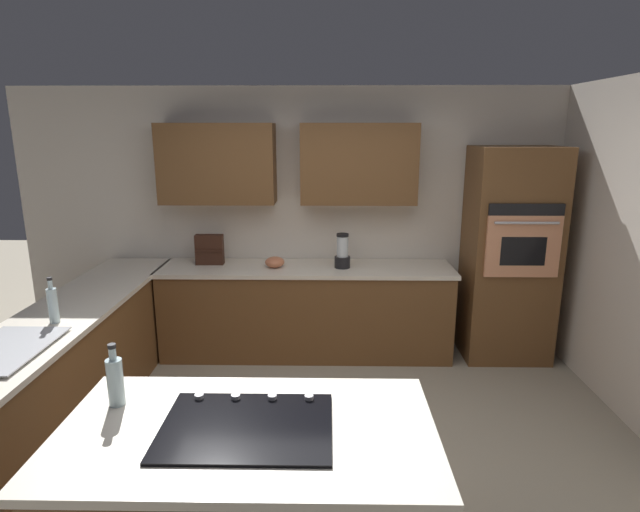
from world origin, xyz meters
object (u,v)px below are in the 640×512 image
(dish_soap_bottle, at_px, (53,304))
(spice_rack, at_px, (210,250))
(mixing_bowl, at_px, (275,262))
(wall_oven, at_px, (510,255))
(sink_unit, at_px, (4,349))
(blender, at_px, (342,253))
(cooktop, at_px, (247,425))
(oil_bottle, at_px, (115,380))

(dish_soap_bottle, bearing_deg, spice_rack, -114.48)
(mixing_bowl, bearing_deg, dish_soap_bottle, 47.12)
(wall_oven, distance_m, mixing_bowl, 2.25)
(sink_unit, distance_m, mixing_bowl, 2.42)
(sink_unit, xyz_separation_m, blender, (-2.08, -1.96, 0.12))
(cooktop, distance_m, mixing_bowl, 2.73)
(cooktop, bearing_deg, spice_rack, -74.18)
(wall_oven, bearing_deg, blender, 0.79)
(wall_oven, distance_m, oil_bottle, 3.77)
(dish_soap_bottle, bearing_deg, sink_unit, 83.05)
(wall_oven, relative_size, spice_rack, 6.94)
(cooktop, distance_m, dish_soap_bottle, 1.98)
(cooktop, distance_m, blender, 2.78)
(oil_bottle, bearing_deg, spice_rack, -86.85)
(cooktop, relative_size, blender, 2.29)
(blender, relative_size, mixing_bowl, 1.78)
(blender, bearing_deg, wall_oven, -179.21)
(wall_oven, bearing_deg, cooktop, 52.71)
(cooktop, relative_size, spice_rack, 2.58)
(wall_oven, height_order, spice_rack, wall_oven)
(sink_unit, distance_m, oil_bottle, 1.10)
(wall_oven, relative_size, mixing_bowl, 10.96)
(cooktop, bearing_deg, blender, -100.30)
(sink_unit, relative_size, blender, 2.11)
(spice_rack, relative_size, dish_soap_bottle, 0.91)
(wall_oven, relative_size, oil_bottle, 6.51)
(sink_unit, relative_size, dish_soap_bottle, 2.16)
(dish_soap_bottle, xyz_separation_m, oil_bottle, (-0.87, 1.07, -0.00))
(wall_oven, height_order, mixing_bowl, wall_oven)
(cooktop, height_order, blender, blender)
(dish_soap_bottle, bearing_deg, cooktop, 140.53)
(sink_unit, relative_size, mixing_bowl, 3.75)
(mixing_bowl, distance_m, dish_soap_bottle, 2.02)
(mixing_bowl, bearing_deg, cooktop, 93.22)
(sink_unit, height_order, oil_bottle, oil_bottle)
(cooktop, height_order, mixing_bowl, mixing_bowl)
(wall_oven, xyz_separation_m, spice_rack, (2.90, -0.08, 0.02))
(wall_oven, relative_size, dish_soap_bottle, 6.32)
(dish_soap_bottle, relative_size, oil_bottle, 1.03)
(spice_rack, bearing_deg, mixing_bowl, 170.73)
(wall_oven, distance_m, sink_unit, 4.18)
(mixing_bowl, distance_m, spice_rack, 0.67)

